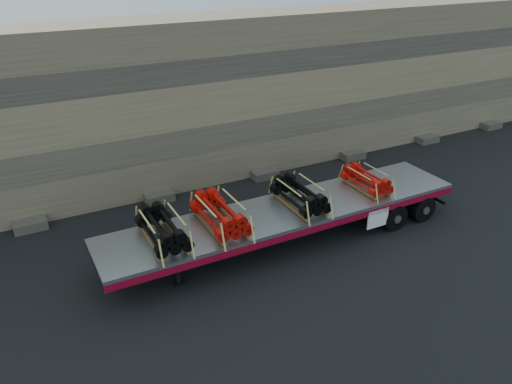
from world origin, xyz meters
The scene contains 7 objects.
ground centered at (0.00, 0.00, 0.00)m, with size 120.00×120.00×0.00m, color black.
rock_wall centered at (0.00, 6.50, 3.50)m, with size 44.00×3.00×7.00m, color #7A6B54.
trailer centered at (0.07, -0.49, 0.67)m, with size 13.30×2.56×1.33m, color #9FA1A6, non-canonical shape.
bundle_front centered at (-4.41, -0.53, 1.74)m, with size 1.15×2.30×0.81m, color black, non-canonical shape.
bundle_midfront centered at (-2.48, -0.51, 1.76)m, with size 1.21×2.42×0.86m, color red, non-canonical shape.
bundle_midrear centered at (0.58, -0.49, 1.73)m, with size 1.14×2.27×0.81m, color black, non-canonical shape.
bundle_rear centered at (3.54, -0.46, 1.68)m, with size 0.98×1.96×0.69m, color red, non-canonical shape.
Camera 1 is at (-7.98, -13.58, 9.59)m, focal length 35.00 mm.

